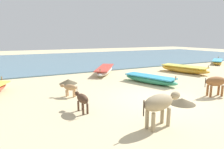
# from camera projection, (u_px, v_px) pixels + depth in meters

# --- Properties ---
(ground) EXTENTS (80.00, 80.00, 0.00)m
(ground) POSITION_uv_depth(u_px,v_px,m) (157.00, 99.00, 8.65)
(ground) COLOR beige
(sea_water) EXTENTS (60.00, 20.00, 0.08)m
(sea_water) POSITION_uv_depth(u_px,v_px,m) (65.00, 59.00, 24.16)
(sea_water) COLOR slate
(sea_water) RESTS_ON ground
(fishing_boat_0) EXTENTS (2.25, 4.04, 0.76)m
(fishing_boat_0) POSITION_uv_depth(u_px,v_px,m) (184.00, 69.00, 15.11)
(fishing_boat_0) COLOR gold
(fishing_boat_0) RESTS_ON ground
(fishing_boat_1) EXTENTS (3.33, 4.35, 0.68)m
(fishing_boat_1) POSITION_uv_depth(u_px,v_px,m) (105.00, 70.00, 14.93)
(fishing_boat_1) COLOR beige
(fishing_boat_1) RESTS_ON ground
(fishing_boat_4) EXTENTS (3.63, 2.75, 0.63)m
(fishing_boat_4) POSITION_uv_depth(u_px,v_px,m) (217.00, 62.00, 20.30)
(fishing_boat_4) COLOR gold
(fishing_boat_4) RESTS_ON ground
(fishing_boat_6) EXTENTS (2.09, 3.68, 0.66)m
(fishing_boat_6) POSITION_uv_depth(u_px,v_px,m) (150.00, 79.00, 11.60)
(fishing_boat_6) COLOR #338C66
(fishing_boat_6) RESTS_ON ground
(cow_adult_dun) EXTENTS (1.62, 0.61, 1.05)m
(cow_adult_dun) POSITION_uv_depth(u_px,v_px,m) (160.00, 103.00, 5.80)
(cow_adult_dun) COLOR tan
(cow_adult_dun) RESTS_ON ground
(calf_near_tan) EXTENTS (0.75, 0.75, 0.59)m
(calf_near_tan) POSITION_uv_depth(u_px,v_px,m) (70.00, 88.00, 8.90)
(calf_near_tan) COLOR tan
(calf_near_tan) RESTS_ON ground
(calf_far_dark) EXTENTS (0.38, 1.08, 0.70)m
(calf_far_dark) POSITION_uv_depth(u_px,v_px,m) (82.00, 99.00, 7.02)
(calf_far_dark) COLOR #4C3323
(calf_far_dark) RESTS_ON ground
(cow_second_adult_brown) EXTENTS (1.43, 0.68, 0.94)m
(cow_second_adult_brown) POSITION_uv_depth(u_px,v_px,m) (217.00, 82.00, 8.95)
(cow_second_adult_brown) COLOR brown
(cow_second_adult_brown) RESTS_ON ground
(debris_pile_0) EXTENTS (1.10, 1.10, 0.26)m
(debris_pile_0) POSITION_uv_depth(u_px,v_px,m) (68.00, 81.00, 11.51)
(debris_pile_0) COLOR brown
(debris_pile_0) RESTS_ON ground
(debris_pile_1) EXTENTS (1.41, 1.41, 0.24)m
(debris_pile_1) POSITION_uv_depth(u_px,v_px,m) (182.00, 101.00, 7.98)
(debris_pile_1) COLOR brown
(debris_pile_1) RESTS_ON ground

